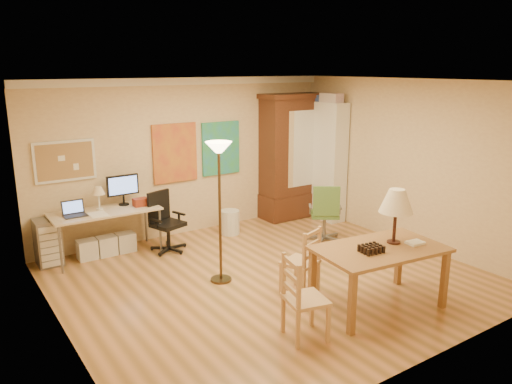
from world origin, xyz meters
TOP-DOWN VIEW (x-y plane):
  - floor at (0.00, 0.00)m, footprint 5.50×5.50m
  - crown_molding at (0.00, 2.46)m, footprint 5.50×0.08m
  - corkboard at (-2.05, 2.47)m, footprint 0.90×0.04m
  - art_panel_left at (-0.25, 2.47)m, footprint 0.80×0.04m
  - art_panel_right at (0.65, 2.47)m, footprint 0.75×0.04m
  - dining_table at (0.70, -1.40)m, footprint 1.64×1.10m
  - ladder_chair_back at (0.06, -0.60)m, footprint 0.52×0.51m
  - ladder_chair_left at (-0.62, -1.46)m, footprint 0.50×0.52m
  - torchiere_lamp at (-0.61, 0.33)m, footprint 0.35×0.35m
  - computer_desk at (-1.58, 2.16)m, footprint 1.62×0.71m
  - office_chair_black at (-0.74, 1.83)m, footprint 0.59×0.59m
  - office_chair_green at (1.67, 0.77)m, footprint 0.63×0.63m
  - drawer_cart at (-2.44, 2.26)m, footprint 0.35×0.42m
  - armoire at (2.09, 2.24)m, footprint 1.30×0.62m
  - bookshelf at (2.55, 1.80)m, footprint 0.34×0.90m
  - wastebin at (0.52, 1.97)m, footprint 0.34×0.34m

SIDE VIEW (x-z plane):
  - floor at x=0.00m, z-range 0.00..0.00m
  - wastebin at x=0.52m, z-range 0.00..0.43m
  - office_chair_black at x=-0.74m, z-range -0.22..0.74m
  - office_chair_green at x=1.67m, z-range -0.23..0.76m
  - drawer_cart at x=-2.44m, z-range 0.00..0.70m
  - ladder_chair_back at x=0.06m, z-range -0.03..0.87m
  - ladder_chair_left at x=-0.62m, z-range -0.03..0.91m
  - computer_desk at x=-1.58m, z-range -0.16..1.06m
  - dining_table at x=0.70m, z-range 0.19..1.64m
  - armoire at x=2.09m, z-range -0.16..2.23m
  - bookshelf at x=2.55m, z-range -0.01..2.23m
  - art_panel_left at x=-0.25m, z-range 0.95..1.95m
  - art_panel_right at x=0.65m, z-range 0.98..1.92m
  - corkboard at x=-2.05m, z-range 1.19..1.81m
  - torchiere_lamp at x=-0.61m, z-range 0.58..2.52m
  - crown_molding at x=0.00m, z-range 2.58..2.70m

